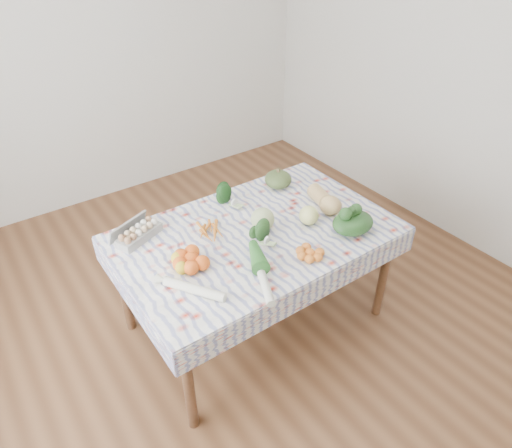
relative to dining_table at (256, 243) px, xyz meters
name	(u,v)px	position (x,y,z in m)	size (l,w,h in m)	color
ground	(256,319)	(0.00, 0.00, -0.68)	(4.50, 4.50, 0.00)	brown
wall_back	(104,46)	(0.00, 2.25, 0.72)	(4.00, 0.04, 2.80)	silver
dining_table	(256,243)	(0.00, 0.00, 0.00)	(1.60, 1.00, 0.75)	brown
tablecloth	(256,233)	(0.00, 0.00, 0.08)	(1.66, 1.06, 0.01)	white
egg_carton	(139,234)	(-0.60, 0.34, 0.12)	(0.29, 0.12, 0.08)	gray
carrot_bunch	(213,232)	(-0.23, 0.13, 0.10)	(0.19, 0.17, 0.03)	orange
kale_bunch	(230,196)	(0.04, 0.35, 0.15)	(0.15, 0.13, 0.13)	#143812
kabocha_squash	(278,179)	(0.44, 0.35, 0.15)	(0.19, 0.19, 0.12)	#45582B
cabbage	(263,219)	(0.05, 0.00, 0.16)	(0.14, 0.14, 0.14)	#A5B576
butternut_squash	(325,198)	(0.52, -0.03, 0.15)	(0.13, 0.29, 0.13)	tan
orange_cluster	(192,259)	(-0.47, -0.05, 0.13)	(0.27, 0.27, 0.09)	#E95816
broccoli	(261,236)	(-0.04, -0.10, 0.13)	(0.13, 0.13, 0.09)	#22481C
mandarin_cluster	(310,252)	(0.11, -0.37, 0.11)	(0.19, 0.19, 0.06)	orange
grapefruit	(309,215)	(0.32, -0.12, 0.14)	(0.12, 0.12, 0.12)	#E4E680
spinach_bag	(353,223)	(0.48, -0.33, 0.14)	(0.27, 0.22, 0.12)	#1A3816
daikon	(194,289)	(-0.56, -0.25, 0.11)	(0.05, 0.05, 0.36)	#EBE8CF
leek	(262,274)	(-0.22, -0.36, 0.11)	(0.05, 0.05, 0.45)	silver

